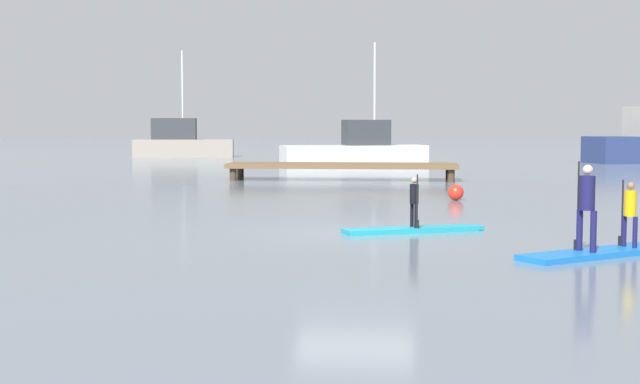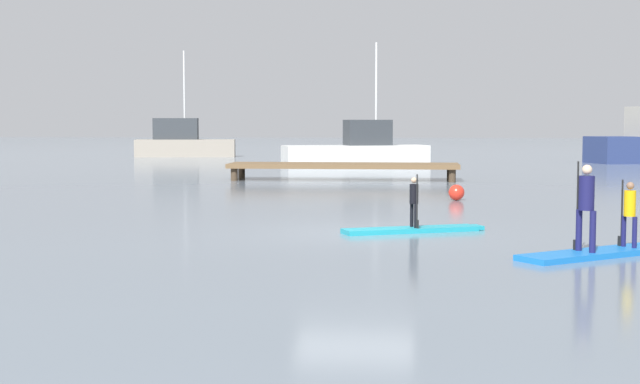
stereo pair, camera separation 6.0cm
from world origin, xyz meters
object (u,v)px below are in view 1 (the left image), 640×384
(paddleboard_near, at_px, (414,230))
(paddleboard_far, at_px, (598,253))
(mooring_buoy_near, at_px, (456,192))
(paddler_adult, at_px, (587,202))
(motor_boat_small_navy, at_px, (357,150))
(paddler_child_solo, at_px, (414,199))
(paddler_child_front, at_px, (630,210))
(fishing_boat_green_midground, at_px, (181,143))

(paddleboard_near, xyz_separation_m, paddleboard_far, (3.17, -3.22, 0.00))
(paddleboard_near, xyz_separation_m, mooring_buoy_near, (1.33, 8.08, 0.19))
(paddleboard_far, height_order, mooring_buoy_near, mooring_buoy_near)
(paddleboard_far, bearing_deg, paddler_adult, -145.10)
(motor_boat_small_navy, bearing_deg, paddler_child_solo, -84.80)
(paddleboard_near, distance_m, mooring_buoy_near, 8.19)
(mooring_buoy_near, bearing_deg, paddler_child_front, -77.15)
(paddleboard_far, height_order, paddler_child_front, paddler_child_front)
(paddleboard_far, relative_size, paddler_adult, 1.94)
(paddler_child_front, bearing_deg, motor_boat_small_navy, 100.98)
(paddleboard_far, bearing_deg, paddler_child_front, 37.02)
(paddleboard_far, xyz_separation_m, mooring_buoy_near, (-1.85, 11.30, 0.19))
(paddler_child_front, height_order, motor_boat_small_navy, motor_boat_small_navy)
(paddleboard_near, bearing_deg, motor_boat_small_navy, 95.20)
(paddleboard_near, height_order, fishing_boat_green_midground, fishing_boat_green_midground)
(paddler_adult, distance_m, motor_boat_small_navy, 35.56)
(paddleboard_far, bearing_deg, motor_boat_small_navy, 99.84)
(fishing_boat_green_midground, relative_size, motor_boat_small_navy, 0.85)
(paddleboard_near, distance_m, paddler_adult, 4.57)
(paddleboard_far, relative_size, paddler_child_front, 2.51)
(paddleboard_far, height_order, motor_boat_small_navy, motor_boat_small_navy)
(fishing_boat_green_midground, distance_m, motor_boat_small_navy, 15.61)
(paddler_child_solo, height_order, paddleboard_far, paddler_child_solo)
(paddler_adult, distance_m, mooring_buoy_near, 11.61)
(paddleboard_near, distance_m, motor_boat_small_navy, 31.83)
(paddler_child_front, relative_size, motor_boat_small_navy, 0.14)
(paddler_adult, bearing_deg, motor_boat_small_navy, 99.39)
(paddler_child_solo, xyz_separation_m, motor_boat_small_navy, (-2.89, 31.70, 0.12))
(paddleboard_near, relative_size, mooring_buoy_near, 6.48)
(paddler_adult, relative_size, mooring_buoy_near, 3.28)
(paddler_child_solo, distance_m, mooring_buoy_near, 8.21)
(paddler_child_front, distance_m, fishing_boat_green_midground, 47.91)
(paddler_child_front, bearing_deg, mooring_buoy_near, 102.85)
(fishing_boat_green_midground, height_order, mooring_buoy_near, fishing_boat_green_midground)
(paddler_child_solo, bearing_deg, paddleboard_far, -45.36)
(mooring_buoy_near, bearing_deg, fishing_boat_green_midground, 116.57)
(paddler_child_solo, xyz_separation_m, mooring_buoy_near, (1.32, 8.09, -0.46))
(paddleboard_near, bearing_deg, paddler_child_solo, -69.41)
(paddler_child_solo, relative_size, fishing_boat_green_midground, 0.16)
(fishing_boat_green_midground, bearing_deg, paddler_child_solo, -69.71)
(paddleboard_near, relative_size, paddler_child_front, 2.56)
(paddleboard_near, bearing_deg, paddler_child_front, -35.88)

